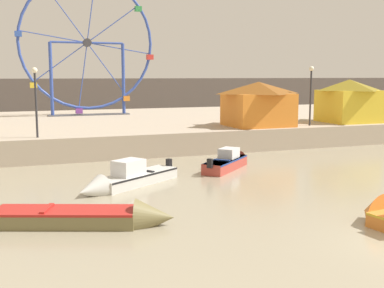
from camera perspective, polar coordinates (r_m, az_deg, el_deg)
The scene contains 10 objects.
quay_promenade at distance 39.54m, azimuth -4.25°, elevation 2.12°, with size 110.00×21.87×1.40m, color tan.
distant_town_skyline at distance 65.43m, azimuth -10.79°, elevation 5.69°, with size 140.00×3.00×4.40m, color #564C47.
motorboat_olive_wood at distance 16.08m, azimuth -11.33°, elevation -8.41°, with size 5.90×3.25×1.22m.
motorboat_faded_red at distance 25.44m, azimuth 4.51°, elevation -2.00°, with size 4.08×3.91×1.27m.
motorboat_pale_grey at distance 21.10m, azimuth -8.03°, elevation -4.16°, with size 5.20×3.99×1.48m.
ferris_wheel_blue_frame at distance 42.72m, azimuth -12.27°, elevation 11.33°, with size 11.53×1.20×11.83m.
carnival_booth_orange_canopy at distance 33.06m, azimuth 7.82°, elevation 4.82°, with size 4.47×3.93×2.98m.
carnival_booth_yellow_awning at distance 37.36m, azimuth 18.03°, elevation 4.97°, with size 4.06×3.93×3.12m.
promenade_lamp_near at distance 33.87m, azimuth 13.86°, elevation 6.53°, with size 0.32×0.32×4.02m.
promenade_lamp_far at distance 27.87m, azimuth -18.00°, elevation 5.89°, with size 0.32×0.32×3.85m.
Camera 1 is at (-10.87, -10.08, 4.81)m, focal length 45.17 mm.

